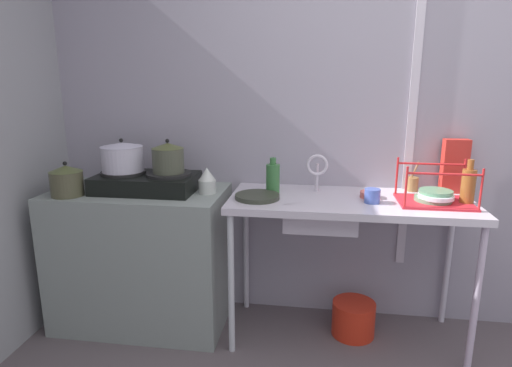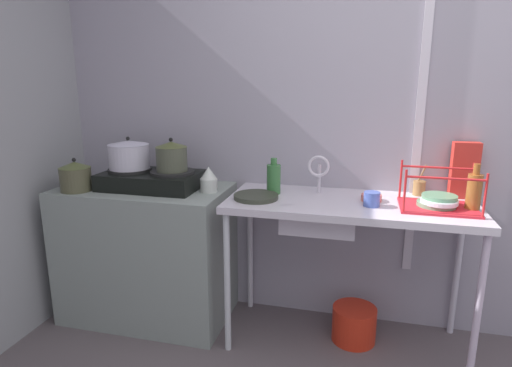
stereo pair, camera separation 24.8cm
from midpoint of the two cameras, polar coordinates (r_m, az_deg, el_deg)
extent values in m
cube|color=#9A94A3|center=(2.76, 18.55, 7.57)|extent=(5.41, 0.10, 2.54)
cube|color=silver|center=(2.68, 17.77, 10.19)|extent=(0.05, 0.01, 2.03)
cube|color=gray|center=(2.87, -17.42, -9.40)|extent=(1.05, 0.58, 0.87)
cube|color=silver|center=(2.46, 9.63, -2.50)|extent=(1.37, 0.58, 0.04)
cylinder|color=silver|center=(2.46, -6.31, -13.36)|extent=(0.04, 0.04, 0.83)
cylinder|color=silver|center=(2.49, 24.77, -14.20)|extent=(0.04, 0.04, 0.83)
cylinder|color=silver|center=(2.90, -3.81, -8.95)|extent=(0.04, 0.04, 0.83)
cylinder|color=silver|center=(2.93, 22.07, -9.72)|extent=(0.04, 0.04, 0.83)
cube|color=black|center=(2.69, -17.00, 0.05)|extent=(0.60, 0.36, 0.10)
cylinder|color=black|center=(2.74, -19.80, 1.36)|extent=(0.27, 0.27, 0.02)
cylinder|color=black|center=(2.62, -14.25, 1.21)|extent=(0.27, 0.27, 0.02)
cylinder|color=silver|center=(2.73, -19.94, 3.09)|extent=(0.25, 0.25, 0.15)
cone|color=silver|center=(2.72, -20.09, 4.91)|extent=(0.25, 0.25, 0.02)
sphere|color=black|center=(2.71, -20.13, 5.41)|extent=(0.02, 0.02, 0.02)
cylinder|color=#464A39|center=(2.61, -14.35, 2.98)|extent=(0.19, 0.19, 0.15)
cone|color=#4D532E|center=(2.59, -14.47, 4.91)|extent=(0.19, 0.19, 0.03)
sphere|color=black|center=(2.59, -14.50, 5.53)|extent=(0.02, 0.02, 0.02)
cylinder|color=#4C4B34|center=(2.75, -26.35, -0.04)|extent=(0.18, 0.18, 0.14)
cone|color=#4C552E|center=(2.73, -26.55, 1.78)|extent=(0.19, 0.19, 0.04)
sphere|color=black|center=(2.73, -26.61, 2.39)|extent=(0.02, 0.02, 0.02)
cylinder|color=silver|center=(2.56, -9.29, -0.42)|extent=(0.10, 0.10, 0.08)
cone|color=silver|center=(2.55, -9.36, 1.26)|extent=(0.10, 0.10, 0.07)
cube|color=silver|center=(2.44, 5.73, -3.96)|extent=(0.40, 0.32, 0.16)
cylinder|color=silver|center=(2.58, 5.42, 0.82)|extent=(0.02, 0.02, 0.17)
torus|color=silver|center=(2.51, 5.40, 2.44)|extent=(0.13, 0.02, 0.13)
cylinder|color=#31362A|center=(2.42, -2.76, -1.78)|extent=(0.25, 0.25, 0.03)
cylinder|color=red|center=(2.29, 16.53, -0.62)|extent=(0.01, 0.01, 0.23)
cylinder|color=red|center=(2.37, 25.30, -0.90)|extent=(0.01, 0.01, 0.23)
cylinder|color=red|center=(2.55, 15.70, 0.87)|extent=(0.01, 0.01, 0.23)
cylinder|color=red|center=(2.63, 23.63, 0.57)|extent=(0.01, 0.01, 0.23)
cylinder|color=red|center=(2.31, 21.16, 1.14)|extent=(0.37, 0.01, 0.01)
cylinder|color=red|center=(2.57, 19.86, 2.44)|extent=(0.37, 0.01, 0.01)
cube|color=red|center=(2.48, 20.12, -2.39)|extent=(0.39, 0.29, 0.01)
cylinder|color=gray|center=(2.48, 19.96, -1.98)|extent=(0.20, 0.20, 0.02)
cylinder|color=white|center=(2.46, 20.31, -1.66)|extent=(0.19, 0.19, 0.02)
cylinder|color=#619771|center=(2.47, 20.31, -1.11)|extent=(0.18, 0.18, 0.02)
cylinder|color=#4A61B9|center=(2.38, 12.44, -1.66)|extent=(0.09, 0.09, 0.08)
cylinder|color=#C25A51|center=(2.49, 12.26, -1.50)|extent=(0.11, 0.11, 0.04)
cylinder|color=#356D37|center=(2.52, -0.54, 0.60)|extent=(0.08, 0.08, 0.17)
cylinder|color=#356D37|center=(2.50, -0.55, 2.98)|extent=(0.04, 0.04, 0.04)
cylinder|color=#975323|center=(2.50, 23.99, -0.49)|extent=(0.07, 0.07, 0.19)
cylinder|color=#975323|center=(2.47, 24.26, 2.29)|extent=(0.03, 0.03, 0.05)
cube|color=red|center=(2.73, 22.69, 2.13)|extent=(0.15, 0.08, 0.32)
cylinder|color=#9C7241|center=(2.71, 17.73, -0.11)|extent=(0.07, 0.07, 0.08)
cylinder|color=olive|center=(2.70, 17.83, 1.20)|extent=(0.07, 0.02, 0.15)
cylinder|color=red|center=(2.78, 10.30, -17.37)|extent=(0.26, 0.26, 0.21)
camera|label=1|loc=(0.12, -92.86, -0.69)|focal=29.94mm
camera|label=2|loc=(0.12, 87.14, 0.69)|focal=29.94mm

